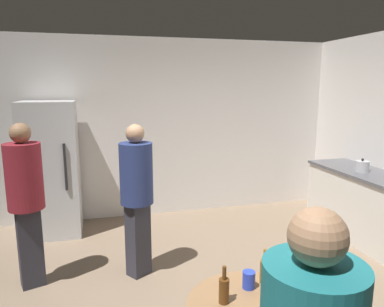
{
  "coord_description": "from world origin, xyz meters",
  "views": [
    {
      "loc": [
        -1.05,
        -2.77,
        1.99
      ],
      "look_at": [
        -0.14,
        0.68,
        1.31
      ],
      "focal_mm": 33.33,
      "sensor_mm": 36.0,
      "label": 1
    }
  ],
  "objects_px": {
    "kettle": "(362,166)",
    "plastic_cup_blue": "(249,280)",
    "beer_bottle_brown": "(224,290)",
    "person_in_navy_shirt": "(137,189)",
    "beer_bottle_amber": "(265,271)",
    "refrigerator": "(51,169)",
    "person_in_maroon_shirt": "(26,193)"
  },
  "relations": [
    {
      "from": "kettle",
      "to": "plastic_cup_blue",
      "type": "distance_m",
      "value": 3.07
    },
    {
      "from": "beer_bottle_brown",
      "to": "plastic_cup_blue",
      "type": "xyz_separation_m",
      "value": [
        0.2,
        0.11,
        -0.03
      ]
    },
    {
      "from": "kettle",
      "to": "person_in_navy_shirt",
      "type": "relative_size",
      "value": 0.15
    },
    {
      "from": "beer_bottle_amber",
      "to": "person_in_navy_shirt",
      "type": "height_order",
      "value": "person_in_navy_shirt"
    },
    {
      "from": "refrigerator",
      "to": "person_in_maroon_shirt",
      "type": "distance_m",
      "value": 1.35
    },
    {
      "from": "refrigerator",
      "to": "person_in_maroon_shirt",
      "type": "xyz_separation_m",
      "value": [
        -0.08,
        -1.35,
        0.07
      ]
    },
    {
      "from": "person_in_navy_shirt",
      "to": "beer_bottle_brown",
      "type": "bearing_deg",
      "value": -24.69
    },
    {
      "from": "beer_bottle_brown",
      "to": "refrigerator",
      "type": "bearing_deg",
      "value": 112.33
    },
    {
      "from": "beer_bottle_brown",
      "to": "person_in_maroon_shirt",
      "type": "height_order",
      "value": "person_in_maroon_shirt"
    },
    {
      "from": "refrigerator",
      "to": "person_in_navy_shirt",
      "type": "distance_m",
      "value": 1.72
    },
    {
      "from": "person_in_maroon_shirt",
      "to": "person_in_navy_shirt",
      "type": "relative_size",
      "value": 1.02
    },
    {
      "from": "beer_bottle_amber",
      "to": "plastic_cup_blue",
      "type": "bearing_deg",
      "value": -165.86
    },
    {
      "from": "beer_bottle_amber",
      "to": "beer_bottle_brown",
      "type": "xyz_separation_m",
      "value": [
        -0.33,
        -0.14,
        0.0
      ]
    },
    {
      "from": "person_in_maroon_shirt",
      "to": "person_in_navy_shirt",
      "type": "height_order",
      "value": "person_in_maroon_shirt"
    },
    {
      "from": "person_in_navy_shirt",
      "to": "plastic_cup_blue",
      "type": "bearing_deg",
      "value": -17.45
    },
    {
      "from": "beer_bottle_amber",
      "to": "person_in_navy_shirt",
      "type": "relative_size",
      "value": 0.14
    },
    {
      "from": "kettle",
      "to": "person_in_navy_shirt",
      "type": "bearing_deg",
      "value": -175.66
    },
    {
      "from": "beer_bottle_amber",
      "to": "person_in_navy_shirt",
      "type": "distance_m",
      "value": 1.77
    },
    {
      "from": "refrigerator",
      "to": "beer_bottle_amber",
      "type": "bearing_deg",
      "value": -61.76
    },
    {
      "from": "beer_bottle_amber",
      "to": "kettle",
      "type": "bearing_deg",
      "value": 39.14
    },
    {
      "from": "beer_bottle_amber",
      "to": "person_in_maroon_shirt",
      "type": "distance_m",
      "value": 2.41
    },
    {
      "from": "person_in_navy_shirt",
      "to": "beer_bottle_amber",
      "type": "bearing_deg",
      "value": -13.32
    },
    {
      "from": "kettle",
      "to": "person_in_maroon_shirt",
      "type": "bearing_deg",
      "value": -177.6
    },
    {
      "from": "kettle",
      "to": "person_in_maroon_shirt",
      "type": "relative_size",
      "value": 0.15
    },
    {
      "from": "plastic_cup_blue",
      "to": "beer_bottle_brown",
      "type": "bearing_deg",
      "value": -152.23
    },
    {
      "from": "kettle",
      "to": "beer_bottle_amber",
      "type": "height_order",
      "value": "kettle"
    },
    {
      "from": "plastic_cup_blue",
      "to": "person_in_maroon_shirt",
      "type": "xyz_separation_m",
      "value": [
        -1.59,
        1.72,
        0.18
      ]
    },
    {
      "from": "beer_bottle_amber",
      "to": "person_in_navy_shirt",
      "type": "bearing_deg",
      "value": 111.48
    },
    {
      "from": "refrigerator",
      "to": "kettle",
      "type": "relative_size",
      "value": 7.38
    },
    {
      "from": "refrigerator",
      "to": "kettle",
      "type": "distance_m",
      "value": 4.1
    },
    {
      "from": "kettle",
      "to": "person_in_maroon_shirt",
      "type": "distance_m",
      "value": 4.0
    },
    {
      "from": "refrigerator",
      "to": "kettle",
      "type": "bearing_deg",
      "value": -16.76
    }
  ]
}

